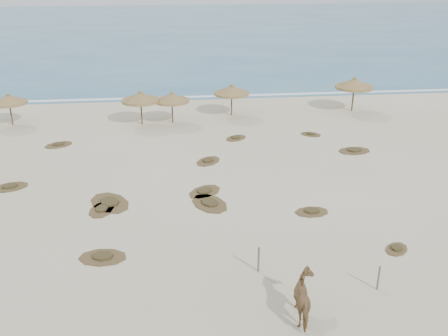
{
  "coord_description": "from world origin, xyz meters",
  "views": [
    {
      "loc": [
        -1.6,
        -20.88,
        12.47
      ],
      "look_at": [
        1.19,
        5.0,
        1.41
      ],
      "focal_mm": 40.0,
      "sensor_mm": 36.0,
      "label": 1
    }
  ],
  "objects": [
    {
      "name": "scrub_7",
      "position": [
        3.03,
        13.77,
        0.05
      ],
      "size": [
        2.08,
        1.99,
        0.16
      ],
      "rotation": [
        0.0,
        0.0,
        0.68
      ],
      "color": "brown",
      "rests_on": "ground"
    },
    {
      "name": "palapa_1",
      "position": [
        -14.4,
        19.02,
        2.05
      ],
      "size": [
        2.95,
        2.95,
        2.65
      ],
      "rotation": [
        0.0,
        0.0,
        -0.05
      ],
      "color": "#503729",
      "rests_on": "ground"
    },
    {
      "name": "scrub_5",
      "position": [
        10.87,
        10.28,
        0.05
      ],
      "size": [
        2.45,
        1.76,
        0.16
      ],
      "rotation": [
        0.0,
        0.0,
        0.12
      ],
      "color": "brown",
      "rests_on": "ground"
    },
    {
      "name": "scrub_6",
      "position": [
        -9.79,
        13.7,
        0.05
      ],
      "size": [
        2.37,
        2.11,
        0.16
      ],
      "rotation": [
        0.0,
        0.0,
        0.52
      ],
      "color": "brown",
      "rests_on": "ground"
    },
    {
      "name": "foam_line",
      "position": [
        0.0,
        26.0,
        0.0
      ],
      "size": [
        70.0,
        0.6,
        0.01
      ],
      "primitive_type": "cube",
      "color": "white",
      "rests_on": "ground"
    },
    {
      "name": "palapa_4",
      "position": [
        3.42,
        19.67,
        2.15
      ],
      "size": [
        3.62,
        3.62,
        2.77
      ],
      "rotation": [
        0.0,
        0.0,
        -0.26
      ],
      "color": "#503729",
      "rests_on": "ground"
    },
    {
      "name": "fence_post_far",
      "position": [
        6.38,
        -4.92,
        0.55
      ],
      "size": [
        0.09,
        0.09,
        1.1
      ],
      "primitive_type": "cylinder",
      "rotation": [
        0.0,
        0.0,
        -0.13
      ],
      "color": "#685B4E",
      "rests_on": "ground"
    },
    {
      "name": "ocean",
      "position": [
        0.0,
        75.0,
        0.0
      ],
      "size": [
        200.0,
        100.0,
        0.01
      ],
      "primitive_type": "cube",
      "color": "#2C5B86",
      "rests_on": "ground"
    },
    {
      "name": "scrub_13",
      "position": [
        0.63,
        9.47,
        0.05
      ],
      "size": [
        2.25,
        2.33,
        0.16
      ],
      "rotation": [
        0.0,
        0.0,
        0.87
      ],
      "color": "brown",
      "rests_on": "ground"
    },
    {
      "name": "scrub_9",
      "position": [
        0.23,
        3.36,
        0.05
      ],
      "size": [
        2.6,
        3.03,
        0.16
      ],
      "rotation": [
        0.0,
        0.0,
        2.01
      ],
      "color": "brown",
      "rests_on": "ground"
    },
    {
      "name": "palapa_3",
      "position": [
        -1.59,
        18.19,
        2.06
      ],
      "size": [
        3.53,
        3.53,
        2.65
      ],
      "rotation": [
        0.0,
        0.0,
        0.3
      ],
      "color": "#503729",
      "rests_on": "ground"
    },
    {
      "name": "scrub_10",
      "position": [
        8.79,
        13.99,
        0.05
      ],
      "size": [
        1.86,
        1.69,
        0.16
      ],
      "rotation": [
        0.0,
        0.0,
        2.58
      ],
      "color": "brown",
      "rests_on": "ground"
    },
    {
      "name": "palapa_5",
      "position": [
        14.06,
        19.84,
        2.4
      ],
      "size": [
        3.51,
        3.51,
        3.09
      ],
      "rotation": [
        0.0,
        0.0,
        0.06
      ],
      "color": "#503729",
      "rests_on": "ground"
    },
    {
      "name": "fence_post_near",
      "position": [
        1.8,
        -3.16,
        0.6
      ],
      "size": [
        0.1,
        0.1,
        1.19
      ],
      "primitive_type": "cylinder",
      "rotation": [
        0.0,
        0.0,
        -0.15
      ],
      "color": "#685B4E",
      "rests_on": "ground"
    },
    {
      "name": "ground",
      "position": [
        0.0,
        0.0,
        0.0
      ],
      "size": [
        160.0,
        160.0,
        0.0
      ],
      "primitive_type": "plane",
      "color": "beige",
      "rests_on": "ground"
    },
    {
      "name": "scrub_12",
      "position": [
        8.43,
        -2.16,
        0.05
      ],
      "size": [
        1.6,
        1.58,
        0.16
      ],
      "rotation": [
        0.0,
        0.0,
        0.76
      ],
      "color": "brown",
      "rests_on": "ground"
    },
    {
      "name": "palapa_2",
      "position": [
        -4.05,
        18.07,
        2.2
      ],
      "size": [
        3.65,
        3.65,
        2.84
      ],
      "rotation": [
        0.0,
        0.0,
        0.23
      ],
      "color": "#503729",
      "rests_on": "ground"
    },
    {
      "name": "scrub_4",
      "position": [
        5.52,
        1.81,
        0.05
      ],
      "size": [
        1.89,
        1.3,
        0.16
      ],
      "rotation": [
        0.0,
        0.0,
        0.07
      ],
      "color": "brown",
      "rests_on": "ground"
    },
    {
      "name": "scrub_3",
      "position": [
        0.06,
        4.87,
        0.05
      ],
      "size": [
        2.55,
        2.55,
        0.16
      ],
      "rotation": [
        0.0,
        0.0,
        0.79
      ],
      "color": "brown",
      "rests_on": "ground"
    },
    {
      "name": "scrub_11",
      "position": [
        -4.98,
        -1.39,
        0.05
      ],
      "size": [
        2.3,
        1.63,
        0.16
      ],
      "rotation": [
        0.0,
        0.0,
        3.03
      ],
      "color": "brown",
      "rests_on": "ground"
    },
    {
      "name": "scrub_1",
      "position": [
        -5.21,
        4.04,
        0.05
      ],
      "size": [
        3.07,
        3.43,
        0.16
      ],
      "rotation": [
        0.0,
        0.0,
        2.1
      ],
      "color": "brown",
      "rests_on": "ground"
    },
    {
      "name": "horse",
      "position": [
        3.04,
        -6.28,
        0.85
      ],
      "size": [
        1.02,
        2.05,
        1.69
      ],
      "primitive_type": "imported",
      "rotation": [
        0.0,
        0.0,
        3.09
      ],
      "color": "olive",
      "rests_on": "ground"
    },
    {
      "name": "scrub_2",
      "position": [
        -5.55,
        3.26,
        0.05
      ],
      "size": [
        1.66,
        2.17,
        0.16
      ],
      "rotation": [
        0.0,
        0.0,
        1.34
      ],
      "color": "brown",
      "rests_on": "ground"
    },
    {
      "name": "scrub_15",
      "position": [
        -11.23,
        6.71,
        0.05
      ],
      "size": [
        2.4,
        1.96,
        0.16
      ],
      "rotation": [
        0.0,
        0.0,
        0.35
      ],
      "color": "brown",
      "rests_on": "ground"
    }
  ]
}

